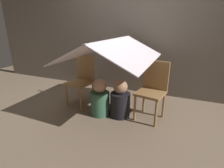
% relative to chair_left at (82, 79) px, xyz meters
% --- Properties ---
extents(ground_plane, '(8.80, 8.80, 0.00)m').
position_rel_chair_left_xyz_m(ground_plane, '(0.58, -0.13, -0.46)').
color(ground_plane, '#7A6651').
extents(wall_back, '(7.00, 0.05, 2.50)m').
position_rel_chair_left_xyz_m(wall_back, '(0.58, 0.98, 0.79)').
color(wall_back, '#6B6056').
rests_on(wall_back, ground_plane).
extents(chair_left, '(0.43, 0.43, 0.85)m').
position_rel_chair_left_xyz_m(chair_left, '(0.00, 0.00, 0.00)').
color(chair_left, olive).
rests_on(chair_left, ground_plane).
extents(chair_right, '(0.44, 0.44, 0.85)m').
position_rel_chair_left_xyz_m(chair_right, '(1.19, -0.00, 0.00)').
color(chair_right, olive).
rests_on(chair_right, ground_plane).
extents(sheet_canopy, '(1.20, 1.50, 0.30)m').
position_rel_chair_left_xyz_m(sheet_canopy, '(0.58, -0.07, 0.53)').
color(sheet_canopy, silver).
extents(person_front, '(0.29, 0.29, 0.58)m').
position_rel_chair_left_xyz_m(person_front, '(0.45, -0.23, -0.21)').
color(person_front, '#38664C').
rests_on(person_front, ground_plane).
extents(person_second, '(0.30, 0.30, 0.58)m').
position_rel_chair_left_xyz_m(person_second, '(0.76, -0.16, -0.21)').
color(person_second, black).
rests_on(person_second, ground_plane).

